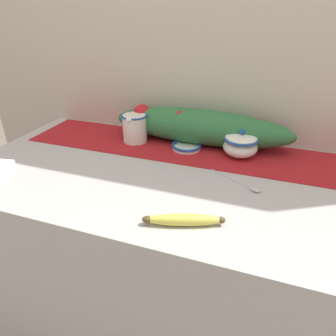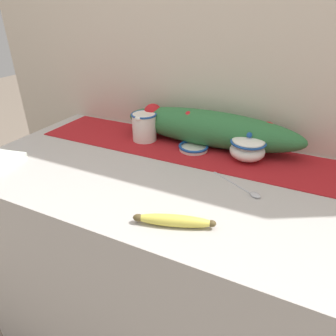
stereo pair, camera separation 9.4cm
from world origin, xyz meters
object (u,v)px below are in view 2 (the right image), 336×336
object	(u,v)px
small_dish	(194,147)
banana	(174,221)
sugar_bowl	(248,148)
spoon	(250,192)
cream_pitcher	(144,126)

from	to	relation	value
small_dish	banana	bearing A→B (deg)	-74.81
banana	sugar_bowl	bearing A→B (deg)	79.63
small_dish	spoon	bearing A→B (deg)	-38.39
cream_pitcher	small_dish	bearing A→B (deg)	-1.83
cream_pitcher	spoon	bearing A→B (deg)	-24.10
cream_pitcher	banana	distance (m)	0.57
spoon	small_dish	bearing A→B (deg)	171.15
small_dish	banana	world-z (taller)	banana
sugar_bowl	banana	bearing A→B (deg)	-100.37
cream_pitcher	small_dish	distance (m)	0.23
cream_pitcher	banana	world-z (taller)	cream_pitcher
cream_pitcher	banana	bearing A→B (deg)	-52.97
banana	spoon	size ratio (longest dim) A/B	1.18
sugar_bowl	spoon	size ratio (longest dim) A/B	0.72
sugar_bowl	spoon	world-z (taller)	sugar_bowl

